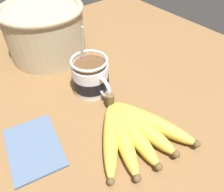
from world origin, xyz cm
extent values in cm
cube|color=brown|center=(0.00, 0.00, 1.43)|extent=(105.37, 105.37, 2.87)
cylinder|color=silver|center=(-2.62, -2.53, 6.79)|extent=(9.16, 9.16, 7.85)
cylinder|color=black|center=(-2.62, -2.53, 6.11)|extent=(9.36, 9.36, 3.24)
torus|color=silver|center=(2.85, -2.53, 7.50)|extent=(5.35, 0.90, 5.35)
cylinder|color=brown|center=(-2.62, -2.53, 10.82)|extent=(7.96, 7.96, 0.40)
torus|color=silver|center=(-2.62, -2.53, 12.14)|extent=(9.16, 9.16, 0.60)
cylinder|color=silver|center=(-5.42, -2.53, 12.17)|extent=(2.90, 0.50, 15.68)
ellipsoid|color=silver|center=(-4.22, -2.53, 4.37)|extent=(3.00, 2.00, 0.80)
cylinder|color=brown|center=(5.58, -2.65, 5.42)|extent=(2.00, 2.00, 3.00)
ellipsoid|color=gold|center=(13.68, -8.91, 4.41)|extent=(16.52, 13.74, 3.08)
sphere|color=brown|center=(21.00, -14.57, 4.41)|extent=(1.39, 1.39, 1.39)
ellipsoid|color=gold|center=(14.99, -6.83, 4.53)|extent=(18.35, 10.58, 3.32)
sphere|color=brown|center=(23.50, -10.60, 4.53)|extent=(1.49, 1.49, 1.49)
ellipsoid|color=gold|center=(15.45, -4.42, 4.58)|extent=(18.38, 6.56, 3.43)
sphere|color=brown|center=(24.34, -6.01, 4.58)|extent=(1.54, 1.54, 1.54)
ellipsoid|color=gold|center=(15.60, -2.02, 4.61)|extent=(18.28, 4.61, 3.48)
sphere|color=brown|center=(24.64, -1.45, 4.61)|extent=(1.56, 1.56, 1.56)
ellipsoid|color=gold|center=(16.10, 0.64, 4.61)|extent=(20.18, 9.31, 3.49)
sphere|color=brown|center=(25.67, 3.63, 4.61)|extent=(1.57, 1.57, 1.57)
cylinder|color=tan|center=(-25.46, -3.05, 10.16)|extent=(23.08, 23.08, 14.58)
torus|color=tan|center=(-25.46, -3.05, 17.45)|extent=(24.24, 24.24, 1.62)
cube|color=slate|center=(5.03, -22.11, 3.17)|extent=(16.10, 12.63, 0.60)
camera|label=1|loc=(34.82, -25.29, 41.50)|focal=35.00mm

